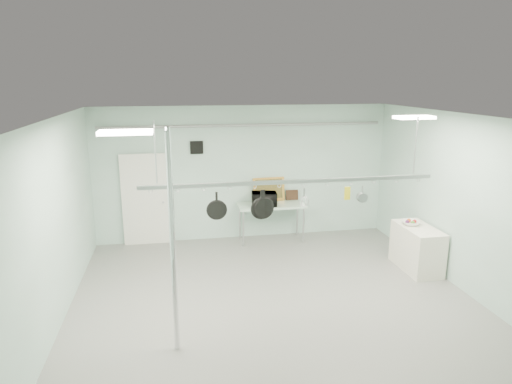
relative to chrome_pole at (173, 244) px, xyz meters
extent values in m
plane|color=gray|center=(1.70, 0.60, -1.60)|extent=(8.00, 8.00, 0.00)
cube|color=silver|center=(1.70, 0.60, 1.59)|extent=(7.00, 8.00, 0.02)
cube|color=silver|center=(1.70, 4.59, 0.00)|extent=(7.00, 0.02, 3.20)
cube|color=silver|center=(5.19, 0.60, 0.00)|extent=(0.02, 8.00, 3.20)
cube|color=silver|center=(-0.60, 4.54, -0.55)|extent=(1.10, 0.10, 2.20)
cube|color=black|center=(0.60, 4.57, 0.65)|extent=(0.30, 0.04, 0.30)
cylinder|color=gray|center=(1.70, 4.50, 1.15)|extent=(6.60, 0.07, 0.07)
cylinder|color=silver|center=(0.00, 0.00, 0.00)|extent=(0.08, 0.08, 3.20)
cube|color=#B6D6BE|center=(2.30, 4.20, -0.72)|extent=(1.60, 0.70, 0.05)
cylinder|color=#B7B7BC|center=(1.58, 3.92, -1.17)|extent=(0.04, 0.04, 0.86)
cylinder|color=#B7B7BC|center=(1.58, 4.48, -1.17)|extent=(0.04, 0.04, 0.86)
cylinder|color=#B7B7BC|center=(3.02, 3.92, -1.17)|extent=(0.04, 0.04, 0.86)
cylinder|color=#B7B7BC|center=(3.02, 4.48, -1.17)|extent=(0.04, 0.04, 0.86)
cube|color=silver|center=(4.85, 2.00, -1.15)|extent=(0.60, 1.20, 0.90)
cube|color=#B7B7BC|center=(1.90, 0.90, 0.60)|extent=(4.80, 0.06, 0.06)
cylinder|color=#B7B7BC|center=(-0.20, 0.90, 1.10)|extent=(0.02, 0.02, 0.94)
cylinder|color=#B7B7BC|center=(4.00, 0.90, 1.10)|extent=(0.02, 0.02, 0.94)
cube|color=white|center=(-0.50, -0.20, 1.56)|extent=(0.65, 0.30, 0.05)
cube|color=white|center=(4.10, 1.20, 1.56)|extent=(0.65, 0.30, 0.05)
imported|color=black|center=(2.11, 4.11, -0.54)|extent=(0.61, 0.45, 0.32)
cylinder|color=silver|center=(2.20, 4.22, -0.60)|extent=(0.17, 0.17, 0.19)
cube|color=gold|center=(2.30, 4.50, -0.41)|extent=(0.79, 0.18, 0.58)
cube|color=#311D11|center=(2.88, 4.50, -0.57)|extent=(0.30, 0.10, 0.25)
imported|color=white|center=(4.76, 2.16, -0.66)|extent=(0.44, 0.44, 0.09)
camera|label=1|loc=(0.06, -5.97, 2.20)|focal=32.00mm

